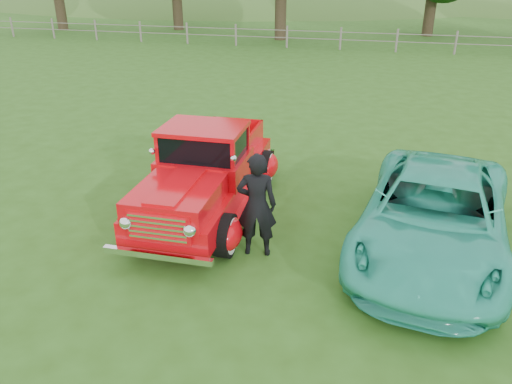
# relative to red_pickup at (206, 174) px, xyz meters

# --- Properties ---
(ground) EXTENTS (140.00, 140.00, 0.00)m
(ground) POSITION_rel_red_pickup_xyz_m (0.70, -1.73, -0.80)
(ground) COLOR #295015
(ground) RESTS_ON ground
(distant_hills) EXTENTS (116.00, 60.00, 18.00)m
(distant_hills) POSITION_rel_red_pickup_xyz_m (-3.39, 57.73, -5.34)
(distant_hills) COLOR #335A21
(distant_hills) RESTS_ON ground
(fence_line) EXTENTS (48.00, 0.12, 1.20)m
(fence_line) POSITION_rel_red_pickup_xyz_m (0.70, 20.27, -0.19)
(fence_line) COLOR slate
(fence_line) RESTS_ON ground
(red_pickup) EXTENTS (2.26, 5.00, 1.78)m
(red_pickup) POSITION_rel_red_pickup_xyz_m (0.00, 0.00, 0.00)
(red_pickup) COLOR black
(red_pickup) RESTS_ON ground
(teal_sedan) EXTENTS (3.02, 5.32, 1.40)m
(teal_sedan) POSITION_rel_red_pickup_xyz_m (4.20, -0.55, -0.10)
(teal_sedan) COLOR #2BAF92
(teal_sedan) RESTS_ON ground
(man) EXTENTS (0.73, 0.55, 1.82)m
(man) POSITION_rel_red_pickup_xyz_m (1.34, -1.31, 0.11)
(man) COLOR black
(man) RESTS_ON ground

